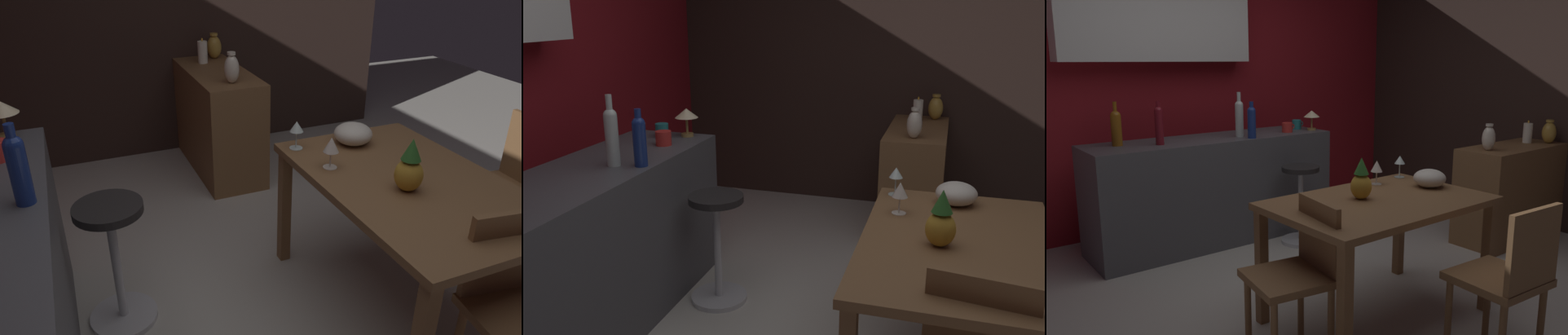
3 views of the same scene
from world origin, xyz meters
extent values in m
plane|color=#B7B2A8|center=(0.00, 0.00, 0.00)|extent=(9.00, 9.00, 0.00)
cube|color=maroon|center=(0.00, 2.10, 1.30)|extent=(5.20, 0.10, 2.60)
cube|color=white|center=(-0.30, 1.98, 1.85)|extent=(1.70, 0.32, 0.64)
cube|color=#33231E|center=(2.55, 0.30, 1.30)|extent=(0.10, 4.40, 2.60)
cube|color=brown|center=(0.02, -0.44, 0.72)|extent=(1.29, 0.83, 0.04)
cube|color=brown|center=(-0.57, -0.08, 0.35)|extent=(0.06, 0.06, 0.70)
cube|color=brown|center=(0.62, -0.08, 0.35)|extent=(0.06, 0.06, 0.70)
cube|color=brown|center=(-0.57, -0.81, 0.35)|extent=(0.06, 0.06, 0.70)
cube|color=brown|center=(0.62, -0.81, 0.35)|extent=(0.06, 0.06, 0.70)
cube|color=#4C4C51|center=(-0.08, 1.41, 0.45)|extent=(2.10, 0.60, 0.90)
cube|color=brown|center=(2.00, -0.13, 0.41)|extent=(1.10, 0.44, 0.82)
cube|color=brown|center=(-0.68, -0.49, 0.45)|extent=(0.46, 0.46, 0.04)
cube|color=brown|center=(-0.50, -0.52, 0.65)|extent=(0.09, 0.38, 0.39)
cylinder|color=brown|center=(-0.81, -0.31, 0.22)|extent=(0.04, 0.04, 0.43)
cylinder|color=brown|center=(-0.54, -0.68, 0.22)|extent=(0.04, 0.04, 0.43)
cylinder|color=brown|center=(-0.50, -0.36, 0.22)|extent=(0.04, 0.04, 0.43)
cube|color=brown|center=(0.12, -1.18, 0.47)|extent=(0.43, 0.43, 0.04)
cube|color=brown|center=(0.11, -1.36, 0.67)|extent=(0.38, 0.05, 0.41)
cylinder|color=brown|center=(-0.03, -1.01, 0.22)|extent=(0.04, 0.04, 0.45)
cylinder|color=brown|center=(0.29, -1.03, 0.22)|extent=(0.04, 0.04, 0.45)
cylinder|color=brown|center=(0.27, -1.35, 0.22)|extent=(0.04, 0.04, 0.45)
cylinder|color=#262323|center=(0.46, 0.89, 0.65)|extent=(0.32, 0.32, 0.04)
cylinder|color=silver|center=(0.46, 0.89, 0.32)|extent=(0.04, 0.04, 0.63)
cylinder|color=silver|center=(0.46, 0.89, 0.01)|extent=(0.34, 0.34, 0.03)
cylinder|color=silver|center=(0.29, -0.16, 0.74)|extent=(0.07, 0.07, 0.00)
cylinder|color=silver|center=(0.29, -0.16, 0.78)|extent=(0.01, 0.01, 0.08)
cone|color=silver|center=(0.29, -0.16, 0.86)|extent=(0.08, 0.08, 0.07)
cylinder|color=silver|center=(0.56, -0.11, 0.74)|extent=(0.07, 0.07, 0.00)
cylinder|color=silver|center=(0.56, -0.11, 0.79)|extent=(0.01, 0.01, 0.09)
cone|color=silver|center=(0.56, -0.11, 0.87)|extent=(0.07, 0.07, 0.06)
ellipsoid|color=gold|center=(-0.05, -0.37, 0.81)|extent=(0.13, 0.13, 0.15)
cone|color=#2D6B28|center=(-0.05, -0.37, 0.94)|extent=(0.09, 0.09, 0.10)
ellipsoid|color=beige|center=(0.50, -0.43, 0.80)|extent=(0.21, 0.21, 0.12)
cylinder|color=maroon|center=(-0.58, 1.33, 1.03)|extent=(0.06, 0.06, 0.26)
sphere|color=maroon|center=(-0.58, 1.33, 1.16)|extent=(0.06, 0.06, 0.06)
cylinder|color=maroon|center=(-0.58, 1.33, 1.21)|extent=(0.03, 0.03, 0.05)
cylinder|color=#8C5114|center=(-0.85, 1.49, 1.01)|extent=(0.08, 0.08, 0.23)
sphere|color=#8C5114|center=(-0.85, 1.49, 1.13)|extent=(0.08, 0.08, 0.08)
cylinder|color=#8C5114|center=(-0.85, 1.49, 1.19)|extent=(0.03, 0.03, 0.08)
cylinder|color=navy|center=(0.17, 1.18, 1.01)|extent=(0.07, 0.07, 0.23)
sphere|color=navy|center=(0.17, 1.18, 1.13)|extent=(0.07, 0.07, 0.07)
cylinder|color=navy|center=(0.17, 1.18, 1.18)|extent=(0.03, 0.03, 0.06)
cylinder|color=silver|center=(0.14, 1.33, 1.04)|extent=(0.07, 0.07, 0.27)
sphere|color=silver|center=(0.14, 1.33, 1.17)|extent=(0.07, 0.07, 0.07)
cylinder|color=silver|center=(0.14, 1.33, 1.24)|extent=(0.03, 0.03, 0.09)
cylinder|color=teal|center=(0.82, 1.42, 0.94)|extent=(0.08, 0.08, 0.09)
torus|color=teal|center=(0.87, 1.42, 0.95)|extent=(0.05, 0.01, 0.05)
cylinder|color=red|center=(0.62, 1.30, 0.94)|extent=(0.10, 0.10, 0.09)
torus|color=red|center=(0.68, 1.30, 0.95)|extent=(0.05, 0.01, 0.05)
cylinder|color=#A58447|center=(0.88, 1.27, 0.91)|extent=(0.08, 0.08, 0.02)
cylinder|color=#A58447|center=(0.88, 1.27, 0.97)|extent=(0.02, 0.02, 0.10)
cone|color=beige|center=(0.88, 1.27, 1.05)|extent=(0.15, 0.15, 0.06)
cylinder|color=white|center=(2.25, -0.11, 0.91)|extent=(0.08, 0.08, 0.17)
ellipsoid|color=yellow|center=(2.25, -0.11, 1.01)|extent=(0.01, 0.01, 0.03)
ellipsoid|color=beige|center=(1.61, -0.13, 0.92)|extent=(0.11, 0.11, 0.20)
cylinder|color=beige|center=(1.61, -0.13, 1.03)|extent=(0.06, 0.06, 0.02)
ellipsoid|color=#B78C38|center=(2.36, -0.24, 0.91)|extent=(0.12, 0.12, 0.19)
cylinder|color=#B78C38|center=(2.36, -0.24, 1.02)|extent=(0.07, 0.07, 0.02)
camera|label=1|loc=(-1.61, 1.00, 1.80)|focal=34.05mm
camera|label=2|loc=(-2.30, -0.37, 1.71)|focal=38.03mm
camera|label=3|loc=(-2.14, -2.52, 1.55)|focal=35.94mm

